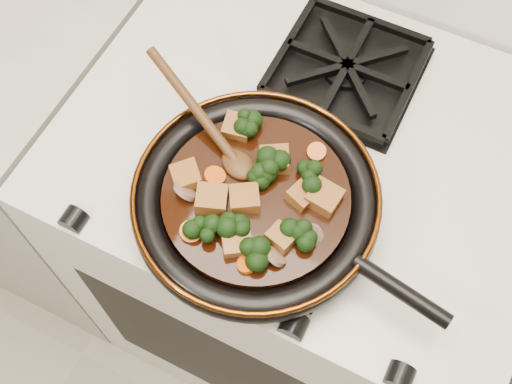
% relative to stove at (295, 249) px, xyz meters
% --- Properties ---
extents(stove, '(0.76, 0.60, 0.90)m').
position_rel_stove_xyz_m(stove, '(0.00, 0.00, 0.00)').
color(stove, beige).
rests_on(stove, ground).
extents(burner_grate_front, '(0.23, 0.23, 0.03)m').
position_rel_stove_xyz_m(burner_grate_front, '(0.00, -0.14, 0.46)').
color(burner_grate_front, black).
rests_on(burner_grate_front, stove).
extents(burner_grate_back, '(0.23, 0.23, 0.03)m').
position_rel_stove_xyz_m(burner_grate_back, '(0.00, 0.14, 0.46)').
color(burner_grate_back, black).
rests_on(burner_grate_back, stove).
extents(skillet, '(0.47, 0.35, 0.05)m').
position_rel_stove_xyz_m(skillet, '(-0.02, -0.15, 0.49)').
color(skillet, black).
rests_on(skillet, burner_grate_front).
extents(braising_sauce, '(0.26, 0.26, 0.02)m').
position_rel_stove_xyz_m(braising_sauce, '(-0.02, -0.15, 0.50)').
color(braising_sauce, black).
rests_on(braising_sauce, skillet).
extents(tofu_cube_0, '(0.04, 0.04, 0.02)m').
position_rel_stove_xyz_m(tofu_cube_0, '(0.04, -0.20, 0.52)').
color(tofu_cube_0, brown).
rests_on(tofu_cube_0, braising_sauce).
extents(tofu_cube_1, '(0.06, 0.06, 0.03)m').
position_rel_stove_xyz_m(tofu_cube_1, '(-0.12, -0.17, 0.52)').
color(tofu_cube_1, brown).
rests_on(tofu_cube_1, braising_sauce).
extents(tofu_cube_2, '(0.06, 0.06, 0.03)m').
position_rel_stove_xyz_m(tofu_cube_2, '(-0.03, -0.17, 0.52)').
color(tofu_cube_2, brown).
rests_on(tofu_cube_2, braising_sauce).
extents(tofu_cube_3, '(0.05, 0.05, 0.02)m').
position_rel_stove_xyz_m(tofu_cube_3, '(-0.09, -0.07, 0.52)').
color(tofu_cube_3, brown).
rests_on(tofu_cube_3, braising_sauce).
extents(tofu_cube_4, '(0.05, 0.05, 0.03)m').
position_rel_stove_xyz_m(tofu_cube_4, '(0.07, -0.12, 0.52)').
color(tofu_cube_4, brown).
rests_on(tofu_cube_4, braising_sauce).
extents(tofu_cube_5, '(0.06, 0.05, 0.03)m').
position_rel_stove_xyz_m(tofu_cube_5, '(-0.02, -0.09, 0.52)').
color(tofu_cube_5, brown).
rests_on(tofu_cube_5, braising_sauce).
extents(tofu_cube_6, '(0.05, 0.05, 0.03)m').
position_rel_stove_xyz_m(tofu_cube_6, '(-0.01, -0.23, 0.52)').
color(tofu_cube_6, brown).
rests_on(tofu_cube_6, braising_sauce).
extents(tofu_cube_7, '(0.04, 0.04, 0.03)m').
position_rel_stove_xyz_m(tofu_cube_7, '(0.04, -0.13, 0.52)').
color(tofu_cube_7, brown).
rests_on(tofu_cube_7, braising_sauce).
extents(tofu_cube_8, '(0.05, 0.05, 0.03)m').
position_rel_stove_xyz_m(tofu_cube_8, '(-0.07, -0.19, 0.52)').
color(tofu_cube_8, brown).
rests_on(tofu_cube_8, braising_sauce).
extents(broccoli_floret_0, '(0.08, 0.08, 0.06)m').
position_rel_stove_xyz_m(broccoli_floret_0, '(-0.06, -0.23, 0.52)').
color(broccoli_floret_0, black).
rests_on(broccoli_floret_0, braising_sauce).
extents(broccoli_floret_1, '(0.09, 0.09, 0.06)m').
position_rel_stove_xyz_m(broccoli_floret_1, '(-0.02, -0.22, 0.52)').
color(broccoli_floret_1, black).
rests_on(broccoli_floret_1, braising_sauce).
extents(broccoli_floret_2, '(0.08, 0.08, 0.06)m').
position_rel_stove_xyz_m(broccoli_floret_2, '(-0.03, -0.13, 0.52)').
color(broccoli_floret_2, black).
rests_on(broccoli_floret_2, braising_sauce).
extents(broccoli_floret_3, '(0.09, 0.08, 0.06)m').
position_rel_stove_xyz_m(broccoli_floret_3, '(0.06, -0.19, 0.52)').
color(broccoli_floret_3, black).
rests_on(broccoli_floret_3, braising_sauce).
extents(broccoli_floret_4, '(0.08, 0.08, 0.06)m').
position_rel_stove_xyz_m(broccoli_floret_4, '(-0.08, -0.06, 0.52)').
color(broccoli_floret_4, black).
rests_on(broccoli_floret_4, braising_sauce).
extents(broccoli_floret_5, '(0.08, 0.08, 0.06)m').
position_rel_stove_xyz_m(broccoli_floret_5, '(0.02, -0.23, 0.52)').
color(broccoli_floret_5, black).
rests_on(broccoli_floret_5, braising_sauce).
extents(broccoli_floret_6, '(0.08, 0.08, 0.06)m').
position_rel_stove_xyz_m(broccoli_floret_6, '(0.03, -0.10, 0.52)').
color(broccoli_floret_6, black).
rests_on(broccoli_floret_6, braising_sauce).
extents(broccoli_floret_7, '(0.07, 0.06, 0.06)m').
position_rel_stove_xyz_m(broccoli_floret_7, '(-0.02, -0.11, 0.52)').
color(broccoli_floret_7, black).
rests_on(broccoli_floret_7, braising_sauce).
extents(carrot_coin_0, '(0.03, 0.03, 0.02)m').
position_rel_stove_xyz_m(carrot_coin_0, '(-0.08, -0.15, 0.51)').
color(carrot_coin_0, '#CD4D05').
rests_on(carrot_coin_0, braising_sauce).
extents(carrot_coin_1, '(0.03, 0.03, 0.01)m').
position_rel_stove_xyz_m(carrot_coin_1, '(0.02, -0.25, 0.51)').
color(carrot_coin_1, '#CD4D05').
rests_on(carrot_coin_1, braising_sauce).
extents(carrot_coin_2, '(0.03, 0.03, 0.01)m').
position_rel_stove_xyz_m(carrot_coin_2, '(0.03, -0.05, 0.51)').
color(carrot_coin_2, '#CD4D05').
rests_on(carrot_coin_2, braising_sauce).
extents(carrot_coin_3, '(0.03, 0.03, 0.02)m').
position_rel_stove_xyz_m(carrot_coin_3, '(-0.07, -0.24, 0.51)').
color(carrot_coin_3, '#CD4D05').
rests_on(carrot_coin_3, braising_sauce).
extents(mushroom_slice_0, '(0.04, 0.04, 0.03)m').
position_rel_stove_xyz_m(mushroom_slice_0, '(-0.11, -0.19, 0.52)').
color(mushroom_slice_0, brown).
rests_on(mushroom_slice_0, braising_sauce).
extents(mushroom_slice_1, '(0.04, 0.04, 0.03)m').
position_rel_stove_xyz_m(mushroom_slice_1, '(0.07, -0.18, 0.52)').
color(mushroom_slice_1, brown).
rests_on(mushroom_slice_1, braising_sauce).
extents(mushroom_slice_2, '(0.04, 0.04, 0.03)m').
position_rel_stove_xyz_m(mushroom_slice_2, '(0.04, -0.22, 0.52)').
color(mushroom_slice_2, brown).
rests_on(mushroom_slice_2, braising_sauce).
extents(wooden_spoon, '(0.14, 0.08, 0.21)m').
position_rel_stove_xyz_m(wooden_spoon, '(-0.11, -0.10, 0.53)').
color(wooden_spoon, '#43250E').
rests_on(wooden_spoon, braising_sauce).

